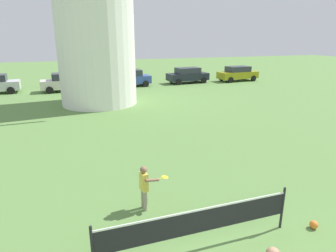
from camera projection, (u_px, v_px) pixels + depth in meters
The scene contains 7 objects.
tennis_net at pixel (198, 222), 6.30m from camera, with size 4.55×0.06×1.10m.
player_far at pixel (145, 185), 7.77m from camera, with size 0.77×0.43×1.27m.
stray_ball at pixel (314, 225), 7.14m from camera, with size 0.20×0.20×0.20m, color orange.
parked_car_cream at pixel (67, 82), 25.26m from camera, with size 4.42×1.99×1.56m.
parked_car_blue at pixel (130, 78), 27.66m from camera, with size 3.91×1.97×1.56m.
parked_car_black at pixel (188, 75), 29.71m from camera, with size 4.31×2.14×1.56m.
parked_car_mustard at pixel (238, 73), 31.06m from camera, with size 4.39×2.13×1.56m.
Camera 1 is at (-2.65, -2.47, 4.52)m, focal length 31.03 mm.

